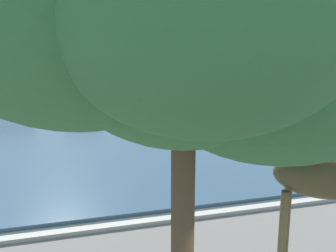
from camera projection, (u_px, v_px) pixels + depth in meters
The scene contains 11 objects.
harbor_water at pixel (101, 104), 36.72m from camera, with size 79.68×52.75×0.26m, color #334C60.
quay_edge_coping at pixel (178, 217), 11.61m from camera, with size 79.68×0.50×0.12m, color #ADA89E.
giraffe_statue at pixel (310, 180), 7.53m from camera, with size 2.48×2.32×5.20m.
sailboat_white at pixel (311, 119), 26.56m from camera, with size 3.29×8.67×9.18m.
sailboat_grey at pixel (196, 108), 32.85m from camera, with size 2.82×6.48×6.87m.
sailboat_teal at pixel (252, 103), 36.48m from camera, with size 2.87×6.65×6.84m.
shade_tree at pixel (193, 46), 5.37m from camera, with size 7.25×6.02×7.29m.
mooring_bollard at pixel (182, 213), 11.46m from camera, with size 0.24×0.24×0.50m, color #232326.
townhouse_wide_warehouse at pixel (5, 58), 60.50m from camera, with size 7.81×6.49×9.07m.
townhouse_corner_house at pixel (80, 56), 64.87m from camera, with size 6.80×5.55×9.51m.
townhouse_tall_gabled at pixel (149, 54), 65.99m from camera, with size 6.21×7.40×10.17m.
Camera 1 is at (-3.23, -4.15, 5.28)m, focal length 38.08 mm.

